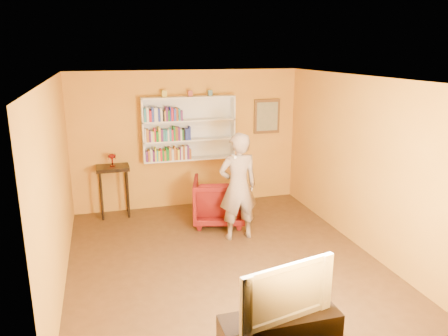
# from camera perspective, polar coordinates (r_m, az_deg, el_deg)

# --- Properties ---
(room_shell) EXTENTS (5.30, 5.80, 2.88)m
(room_shell) POSITION_cam_1_polar(r_m,az_deg,el_deg) (6.41, -0.33, -3.53)
(room_shell) COLOR #452D16
(room_shell) RESTS_ON ground
(bookshelf) EXTENTS (1.80, 0.29, 1.23)m
(bookshelf) POSITION_cam_1_polar(r_m,az_deg,el_deg) (8.55, -4.68, 5.20)
(bookshelf) COLOR white
(bookshelf) RESTS_ON room_shell
(books_row_lower) EXTENTS (0.87, 0.19, 0.27)m
(books_row_lower) POSITION_cam_1_polar(r_m,az_deg,el_deg) (8.47, -7.21, 1.82)
(books_row_lower) COLOR #572163
(books_row_lower) RESTS_ON bookshelf
(books_row_middle) EXTENTS (0.87, 0.19, 0.27)m
(books_row_middle) POSITION_cam_1_polar(r_m,az_deg,el_deg) (8.39, -7.39, 4.35)
(books_row_middle) COLOR silver
(books_row_middle) RESTS_ON bookshelf
(books_row_upper) EXTENTS (0.72, 0.19, 0.27)m
(books_row_upper) POSITION_cam_1_polar(r_m,az_deg,el_deg) (8.32, -8.03, 6.91)
(books_row_upper) COLOR teal
(books_row_upper) RESTS_ON bookshelf
(ornament_left) EXTENTS (0.09, 0.09, 0.13)m
(ornament_left) POSITION_cam_1_polar(r_m,az_deg,el_deg) (8.32, -7.83, 9.59)
(ornament_left) COLOR gold
(ornament_left) RESTS_ON bookshelf
(ornament_centre) EXTENTS (0.08, 0.08, 0.11)m
(ornament_centre) POSITION_cam_1_polar(r_m,az_deg,el_deg) (8.40, -4.45, 9.69)
(ornament_centre) COLOR #9D4034
(ornament_centre) RESTS_ON bookshelf
(ornament_right) EXTENTS (0.08, 0.08, 0.11)m
(ornament_right) POSITION_cam_1_polar(r_m,az_deg,el_deg) (8.49, -1.84, 9.78)
(ornament_right) COLOR slate
(ornament_right) RESTS_ON bookshelf
(framed_painting) EXTENTS (0.55, 0.05, 0.70)m
(framed_painting) POSITION_cam_1_polar(r_m,az_deg,el_deg) (9.03, 5.62, 6.72)
(framed_painting) COLOR #563618
(framed_painting) RESTS_ON room_shell
(console_table) EXTENTS (0.60, 0.46, 0.98)m
(console_table) POSITION_cam_1_polar(r_m,az_deg,el_deg) (8.41, -14.27, -0.89)
(console_table) COLOR black
(console_table) RESTS_ON ground
(ruby_lustre) EXTENTS (0.14, 0.15, 0.24)m
(ruby_lustre) POSITION_cam_1_polar(r_m,az_deg,el_deg) (8.33, -14.42, 1.35)
(ruby_lustre) COLOR maroon
(ruby_lustre) RESTS_ON console_table
(armchair) EXTENTS (1.11, 1.13, 0.85)m
(armchair) POSITION_cam_1_polar(r_m,az_deg,el_deg) (7.95, -0.67, -4.27)
(armchair) COLOR #4D0508
(armchair) RESTS_ON ground
(person) EXTENTS (0.67, 0.45, 1.81)m
(person) POSITION_cam_1_polar(r_m,az_deg,el_deg) (7.16, 1.85, -2.45)
(person) COLOR #7D6A5B
(person) RESTS_ON ground
(game_remote) EXTENTS (0.04, 0.15, 0.04)m
(game_remote) POSITION_cam_1_polar(r_m,az_deg,el_deg) (6.69, 1.29, 1.54)
(game_remote) COLOR silver
(game_remote) RESTS_ON person
(tv_cabinet) EXTENTS (1.26, 0.38, 0.45)m
(tv_cabinet) POSITION_cam_1_polar(r_m,az_deg,el_deg) (4.87, 7.28, -20.75)
(tv_cabinet) COLOR black
(tv_cabinet) RESTS_ON ground
(television) EXTENTS (1.09, 0.38, 0.62)m
(television) POSITION_cam_1_polar(r_m,az_deg,el_deg) (4.58, 7.52, -15.30)
(television) COLOR black
(television) RESTS_ON tv_cabinet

